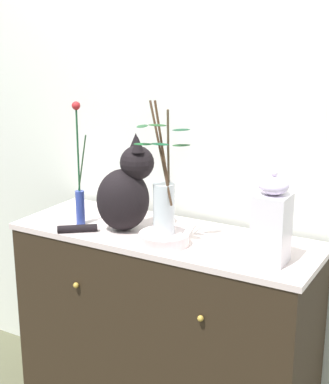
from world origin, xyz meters
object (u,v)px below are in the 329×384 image
(bowl_porcelain, at_px, (164,239))
(jar_lidded_porcelain, at_px, (272,221))
(sideboard, at_px, (164,334))
(vase_slim_green, at_px, (80,188))
(vase_glass_clear, at_px, (164,202))
(cat_sitting, at_px, (126,191))

(bowl_porcelain, distance_m, jar_lidded_porcelain, 0.45)
(sideboard, distance_m, vase_slim_green, 0.75)
(sideboard, relative_size, bowl_porcelain, 6.55)
(sideboard, bearing_deg, vase_slim_green, -168.14)
(jar_lidded_porcelain, bearing_deg, sideboard, 170.94)
(vase_glass_clear, bearing_deg, sideboard, 118.45)
(sideboard, relative_size, vase_slim_green, 2.45)
(jar_lidded_porcelain, bearing_deg, cat_sitting, 176.72)
(vase_slim_green, relative_size, jar_lidded_porcelain, 1.54)
(vase_glass_clear, bearing_deg, bowl_porcelain, 110.62)
(bowl_porcelain, bearing_deg, jar_lidded_porcelain, 4.84)
(sideboard, height_order, vase_glass_clear, vase_glass_clear)
(jar_lidded_porcelain, bearing_deg, vase_glass_clear, -174.73)
(cat_sitting, height_order, vase_slim_green, vase_slim_green)
(bowl_porcelain, bearing_deg, vase_slim_green, 175.44)
(vase_slim_green, relative_size, vase_glass_clear, 1.02)
(cat_sitting, bearing_deg, vase_glass_clear, -18.61)
(cat_sitting, height_order, vase_glass_clear, vase_glass_clear)
(vase_glass_clear, xyz_separation_m, jar_lidded_porcelain, (0.43, 0.04, -0.02))
(sideboard, xyz_separation_m, vase_glass_clear, (0.06, -0.12, 0.65))
(cat_sitting, height_order, bowl_porcelain, cat_sitting)
(cat_sitting, relative_size, jar_lidded_porcelain, 1.18)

